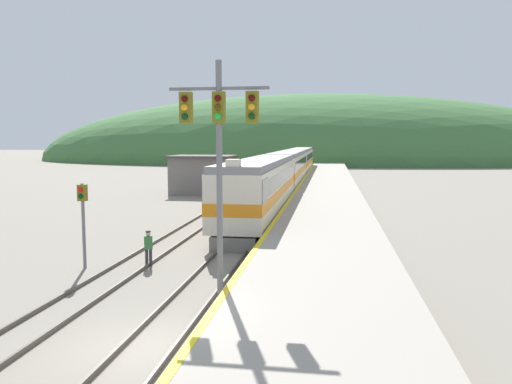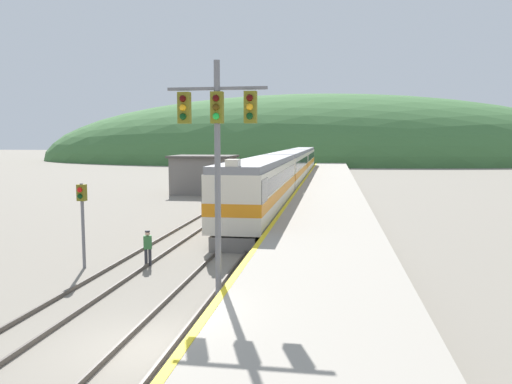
{
  "view_description": "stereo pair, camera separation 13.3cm",
  "coord_description": "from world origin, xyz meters",
  "px_view_note": "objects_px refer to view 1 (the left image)",
  "views": [
    {
      "loc": [
        4.74,
        -12.35,
        5.58
      ],
      "look_at": [
        0.41,
        16.68,
        2.51
      ],
      "focal_mm": 35.0,
      "sensor_mm": 36.0,
      "label": 1
    },
    {
      "loc": [
        4.88,
        -12.33,
        5.58
      ],
      "look_at": [
        0.41,
        16.68,
        2.51
      ],
      "focal_mm": 35.0,
      "sensor_mm": 36.0,
      "label": 2
    }
  ],
  "objects_px": {
    "express_train_lead_car": "(261,187)",
    "carriage_second": "(289,168)",
    "track_worker": "(148,246)",
    "carriage_third": "(301,160)",
    "signal_mast_main": "(219,139)",
    "signal_post_siding": "(83,208)"
  },
  "relations": [
    {
      "from": "express_train_lead_car",
      "to": "carriage_second",
      "type": "xyz_separation_m",
      "value": [
        0.0,
        23.09,
        -0.01
      ]
    },
    {
      "from": "carriage_third",
      "to": "signal_post_siding",
      "type": "distance_m",
      "value": 61.07
    },
    {
      "from": "express_train_lead_car",
      "to": "signal_mast_main",
      "type": "xyz_separation_m",
      "value": [
        1.14,
        -18.13,
        3.27
      ]
    },
    {
      "from": "signal_post_siding",
      "to": "signal_mast_main",
      "type": "bearing_deg",
      "value": -29.9
    },
    {
      "from": "carriage_third",
      "to": "track_worker",
      "type": "bearing_deg",
      "value": -93.03
    },
    {
      "from": "signal_mast_main",
      "to": "signal_post_siding",
      "type": "xyz_separation_m",
      "value": [
        -6.95,
        3.99,
        -2.93
      ]
    },
    {
      "from": "express_train_lead_car",
      "to": "carriage_second",
      "type": "bearing_deg",
      "value": 90.0
    },
    {
      "from": "carriage_second",
      "to": "signal_post_siding",
      "type": "height_order",
      "value": "carriage_second"
    },
    {
      "from": "carriage_third",
      "to": "track_worker",
      "type": "xyz_separation_m",
      "value": [
        -3.18,
        -60.02,
        -1.43
      ]
    },
    {
      "from": "signal_mast_main",
      "to": "track_worker",
      "type": "height_order",
      "value": "signal_mast_main"
    },
    {
      "from": "carriage_third",
      "to": "signal_mast_main",
      "type": "distance_m",
      "value": 64.88
    },
    {
      "from": "carriage_second",
      "to": "signal_post_siding",
      "type": "xyz_separation_m",
      "value": [
        -5.81,
        -37.23,
        0.36
      ]
    },
    {
      "from": "signal_mast_main",
      "to": "signal_post_siding",
      "type": "distance_m",
      "value": 8.53
    },
    {
      "from": "carriage_third",
      "to": "track_worker",
      "type": "height_order",
      "value": "carriage_third"
    },
    {
      "from": "carriage_second",
      "to": "carriage_third",
      "type": "height_order",
      "value": "same"
    },
    {
      "from": "carriage_third",
      "to": "express_train_lead_car",
      "type": "bearing_deg",
      "value": -90.0
    },
    {
      "from": "express_train_lead_car",
      "to": "signal_mast_main",
      "type": "bearing_deg",
      "value": -86.41
    },
    {
      "from": "signal_mast_main",
      "to": "signal_post_siding",
      "type": "relative_size",
      "value": 2.18
    },
    {
      "from": "signal_post_siding",
      "to": "track_worker",
      "type": "height_order",
      "value": "signal_post_siding"
    },
    {
      "from": "signal_mast_main",
      "to": "carriage_third",
      "type": "bearing_deg",
      "value": 91.0
    },
    {
      "from": "carriage_second",
      "to": "carriage_third",
      "type": "bearing_deg",
      "value": 90.0
    },
    {
      "from": "track_worker",
      "to": "carriage_third",
      "type": "bearing_deg",
      "value": 86.97
    }
  ]
}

